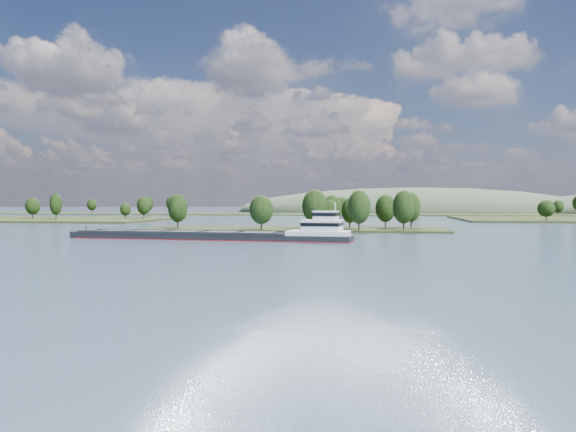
# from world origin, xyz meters

# --- Properties ---
(ground) EXTENTS (1800.00, 1800.00, 0.00)m
(ground) POSITION_xyz_m (0.00, 120.00, 0.00)
(ground) COLOR #3C4F68
(ground) RESTS_ON ground
(tree_island) EXTENTS (100.00, 31.76, 14.17)m
(tree_island) POSITION_xyz_m (6.71, 178.41, 4.22)
(tree_island) COLOR black
(tree_island) RESTS_ON ground
(back_shoreline) EXTENTS (900.00, 60.00, 15.07)m
(back_shoreline) POSITION_xyz_m (9.03, 399.77, 0.77)
(back_shoreline) COLOR black
(back_shoreline) RESTS_ON ground
(hill_west) EXTENTS (320.00, 160.00, 44.00)m
(hill_west) POSITION_xyz_m (60.00, 500.00, 0.00)
(hill_west) COLOR #394832
(hill_west) RESTS_ON ground
(cargo_barge) EXTENTS (74.97, 16.23, 10.07)m
(cargo_barge) POSITION_xyz_m (-10.51, 129.06, 1.27)
(cargo_barge) COLOR black
(cargo_barge) RESTS_ON ground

